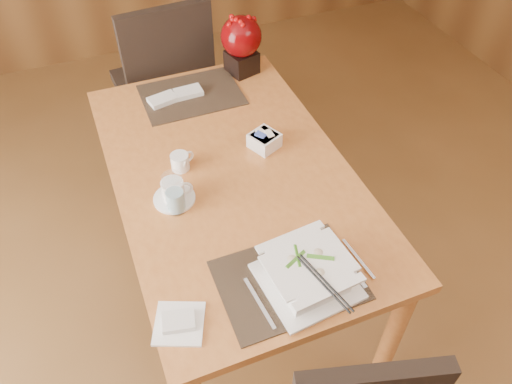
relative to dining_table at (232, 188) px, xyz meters
name	(u,v)px	position (x,y,z in m)	size (l,w,h in m)	color
dining_table	(232,188)	(0.00, 0.00, 0.00)	(0.90, 1.50, 0.75)	#C77537
placemat_near	(289,280)	(0.00, -0.55, 0.10)	(0.45, 0.33, 0.01)	black
placemat_far	(192,95)	(0.00, 0.55, 0.10)	(0.45, 0.33, 0.01)	black
soup_setting	(308,273)	(0.05, -0.58, 0.15)	(0.31, 0.31, 0.11)	white
coffee_cup	(173,192)	(-0.25, -0.07, 0.13)	(0.16, 0.16, 0.09)	white
water_glass	(174,193)	(-0.25, -0.12, 0.18)	(0.07, 0.07, 0.17)	silver
creamer_jug	(180,162)	(-0.18, 0.09, 0.13)	(0.09, 0.09, 0.07)	white
sugar_caddy	(264,141)	(0.18, 0.09, 0.13)	(0.11, 0.11, 0.06)	white
berry_decor	(241,42)	(0.29, 0.65, 0.26)	(0.19, 0.19, 0.28)	black
napkins_far	(177,95)	(-0.07, 0.55, 0.11)	(0.25, 0.09, 0.02)	white
bread_plate	(179,324)	(-0.37, -0.57, 0.10)	(0.15, 0.15, 0.01)	white
far_chair	(166,79)	(-0.03, 0.98, -0.07)	(0.52, 0.52, 1.04)	black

